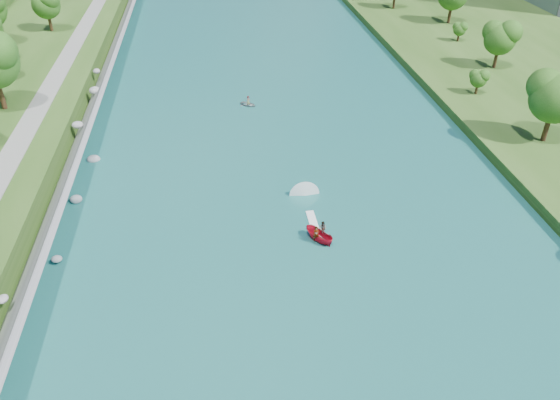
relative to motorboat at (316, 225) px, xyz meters
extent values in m
plane|color=#2D5119|center=(-2.06, -12.81, -0.68)|extent=(260.00, 260.00, 0.00)
cube|color=#165557|center=(-2.06, 7.19, -0.63)|extent=(55.00, 240.00, 0.10)
cube|color=slate|center=(-27.91, 7.19, 1.12)|extent=(3.54, 236.00, 4.05)
ellipsoid|color=gray|center=(-29.02, -9.71, 2.03)|extent=(0.91, 1.12, 0.53)
ellipsoid|color=gray|center=(-26.54, -2.15, -0.08)|extent=(1.09, 0.94, 0.68)
ellipsoid|color=gray|center=(-26.61, 8.96, -0.26)|extent=(1.41, 1.25, 1.01)
ellipsoid|color=gray|center=(-26.13, 18.88, -0.53)|extent=(1.78, 1.51, 1.17)
ellipsoid|color=gray|center=(-28.54, 24.20, 2.09)|extent=(1.52, 1.37, 0.96)
ellipsoid|color=gray|center=(-28.10, 36.90, 1.87)|extent=(1.76, 1.67, 1.26)
ellipsoid|color=gray|center=(-28.72, 43.97, 2.47)|extent=(1.14, 1.25, 0.83)
ellipsoid|color=#1C4E14|center=(-40.58, 67.46, 7.62)|extent=(5.77, 5.77, 9.62)
ellipsoid|color=#1C4E14|center=(33.71, 13.73, 6.66)|extent=(7.01, 7.01, 11.68)
ellipsoid|color=#1C4E14|center=(31.61, 30.17, 3.19)|extent=(2.84, 2.84, 4.74)
ellipsoid|color=#1C4E14|center=(39.93, 41.09, 5.70)|extent=(5.86, 5.86, 9.77)
ellipsoid|color=#1C4E14|center=(39.62, 56.31, 3.05)|extent=(2.68, 2.68, 4.46)
imported|color=#B70E23|center=(-0.02, -2.05, 0.10)|extent=(3.18, 3.66, 1.37)
imported|color=#66605B|center=(-0.42, -2.45, 0.64)|extent=(0.64, 0.43, 1.75)
imported|color=#66605B|center=(0.48, -1.55, 0.59)|extent=(1.01, 1.00, 1.65)
cube|color=white|center=(-0.02, 0.95, -0.55)|extent=(0.90, 5.00, 0.06)
imported|color=gray|center=(-4.41, 33.61, -0.30)|extent=(3.33, 3.23, 0.56)
imported|color=#66605B|center=(-4.41, 33.61, 0.32)|extent=(0.73, 0.57, 1.31)
camera|label=1|loc=(-10.12, -46.52, 34.76)|focal=35.00mm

